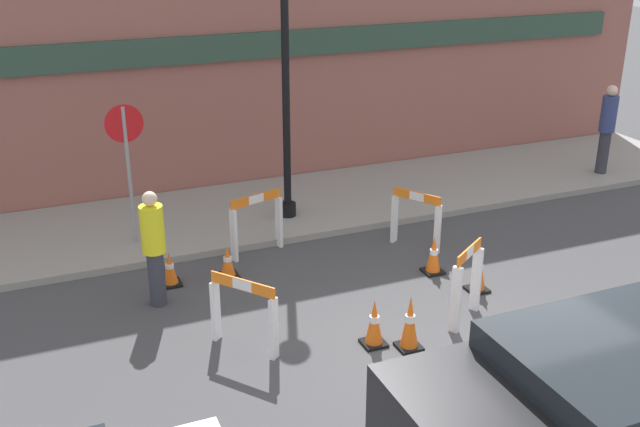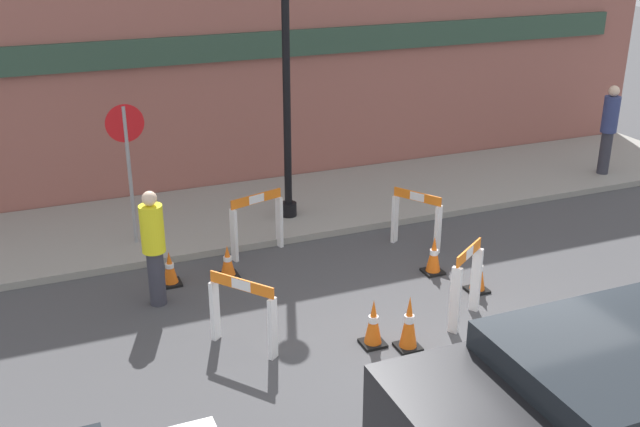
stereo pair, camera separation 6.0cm
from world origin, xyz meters
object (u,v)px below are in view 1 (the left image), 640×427
object	(u,v)px
stop_sign	(127,152)
parked_car_1	(632,412)
person_worker	(154,245)
person_pedestrian	(607,126)
streetlamp_post	(285,46)

from	to	relation	value
stop_sign	parked_car_1	world-z (taller)	stop_sign
stop_sign	person_worker	distance (m)	2.14
stop_sign	person_pedestrian	size ratio (longest dim) A/B	1.26
streetlamp_post	person_worker	bearing A→B (deg)	-141.89
person_worker	person_pedestrian	size ratio (longest dim) A/B	0.92
streetlamp_post	person_pedestrian	xyz separation A→B (m)	(6.82, -0.26, -1.99)
streetlamp_post	stop_sign	xyz separation A→B (m)	(-2.71, -0.14, -1.45)
streetlamp_post	person_pedestrian	distance (m)	7.11
parked_car_1	stop_sign	bearing A→B (deg)	113.31
person_pedestrian	streetlamp_post	bearing A→B (deg)	-20.94
streetlamp_post	person_worker	distance (m)	4.11
stop_sign	streetlamp_post	bearing A→B (deg)	180.00
streetlamp_post	parked_car_1	size ratio (longest dim) A/B	1.05
person_pedestrian	parked_car_1	world-z (taller)	person_pedestrian
parked_car_1	streetlamp_post	bearing A→B (deg)	93.77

